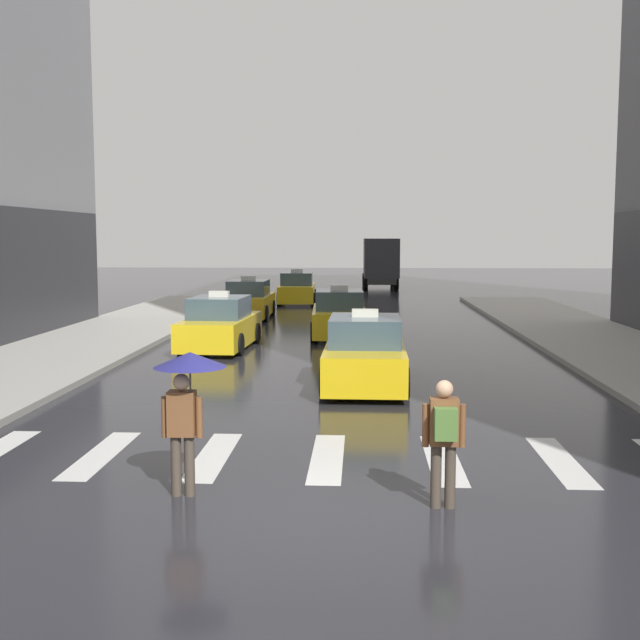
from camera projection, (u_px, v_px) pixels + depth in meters
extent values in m
plane|color=#26262B|center=(316.00, 528.00, 9.37)|extent=(160.00, 160.00, 0.00)
cube|color=silver|center=(101.00, 454.00, 12.53)|extent=(0.50, 2.80, 0.01)
cube|color=silver|center=(213.00, 456.00, 12.44)|extent=(0.50, 2.80, 0.01)
cube|color=silver|center=(327.00, 457.00, 12.35)|extent=(0.50, 2.80, 0.01)
cube|color=silver|center=(443.00, 459.00, 12.26)|extent=(0.50, 2.80, 0.01)
cube|color=silver|center=(560.00, 461.00, 12.16)|extent=(0.50, 2.80, 0.01)
cube|color=yellow|center=(365.00, 362.00, 18.27)|extent=(1.85, 4.52, 0.84)
cube|color=#384C5B|center=(365.00, 331.00, 18.10)|extent=(1.62, 2.12, 0.64)
cube|color=silver|center=(365.00, 313.00, 18.05)|extent=(0.60, 0.25, 0.18)
cylinder|color=black|center=(331.00, 362.00, 19.69)|extent=(0.23, 0.66, 0.66)
cylinder|color=black|center=(400.00, 363.00, 19.58)|extent=(0.23, 0.66, 0.66)
cylinder|color=black|center=(325.00, 382.00, 17.01)|extent=(0.23, 0.66, 0.66)
cylinder|color=black|center=(404.00, 383.00, 16.90)|extent=(0.23, 0.66, 0.66)
cube|color=#F2EAB2|center=(341.00, 346.00, 20.56)|extent=(0.20, 0.04, 0.14)
cube|color=#F2EAB2|center=(390.00, 347.00, 20.48)|extent=(0.20, 0.04, 0.14)
cube|color=yellow|center=(220.00, 331.00, 24.36)|extent=(2.02, 4.58, 0.84)
cube|color=#384C5B|center=(219.00, 307.00, 24.18)|extent=(1.70, 2.18, 0.64)
cube|color=silver|center=(219.00, 294.00, 24.14)|extent=(0.61, 0.27, 0.18)
cylinder|color=black|center=(204.00, 333.00, 25.81)|extent=(0.25, 0.67, 0.66)
cylinder|color=black|center=(256.00, 333.00, 25.63)|extent=(0.25, 0.67, 0.66)
cylinder|color=black|center=(181.00, 344.00, 23.14)|extent=(0.25, 0.67, 0.66)
cylinder|color=black|center=(239.00, 344.00, 22.96)|extent=(0.25, 0.67, 0.66)
cube|color=#F2EAB2|center=(217.00, 321.00, 26.67)|extent=(0.20, 0.05, 0.14)
cube|color=#F2EAB2|center=(254.00, 322.00, 26.54)|extent=(0.20, 0.05, 0.14)
cube|color=yellow|center=(339.00, 321.00, 27.32)|extent=(1.99, 4.57, 0.84)
cube|color=#384C5B|center=(339.00, 300.00, 27.15)|extent=(1.69, 2.17, 0.64)
cube|color=silver|center=(339.00, 288.00, 27.10)|extent=(0.61, 0.27, 0.18)
cylinder|color=black|center=(315.00, 323.00, 28.70)|extent=(0.25, 0.67, 0.66)
cylinder|color=black|center=(362.00, 323.00, 28.68)|extent=(0.25, 0.67, 0.66)
cylinder|color=black|center=(314.00, 332.00, 26.01)|extent=(0.25, 0.67, 0.66)
cylinder|color=black|center=(366.00, 332.00, 26.00)|extent=(0.25, 0.67, 0.66)
cube|color=#F2EAB2|center=(321.00, 313.00, 29.58)|extent=(0.20, 0.05, 0.14)
cube|color=#F2EAB2|center=(355.00, 313.00, 29.57)|extent=(0.20, 0.05, 0.14)
cube|color=gold|center=(249.00, 305.00, 33.62)|extent=(1.81, 4.51, 0.84)
cube|color=#384C5B|center=(248.00, 288.00, 33.44)|extent=(1.61, 2.11, 0.64)
cube|color=silver|center=(248.00, 278.00, 33.40)|extent=(0.60, 0.24, 0.18)
cylinder|color=black|center=(234.00, 307.00, 35.02)|extent=(0.22, 0.66, 0.66)
cylinder|color=black|center=(272.00, 308.00, 34.94)|extent=(0.22, 0.66, 0.66)
cylinder|color=black|center=(224.00, 313.00, 32.34)|extent=(0.22, 0.66, 0.66)
cylinder|color=black|center=(265.00, 313.00, 32.26)|extent=(0.22, 0.66, 0.66)
cube|color=#F2EAB2|center=(242.00, 300.00, 35.90)|extent=(0.20, 0.04, 0.14)
cube|color=#F2EAB2|center=(270.00, 300.00, 35.84)|extent=(0.20, 0.04, 0.14)
cube|color=yellow|center=(297.00, 293.00, 41.02)|extent=(1.96, 4.56, 0.84)
cube|color=#384C5B|center=(297.00, 279.00, 40.85)|extent=(1.68, 2.16, 0.64)
cube|color=silver|center=(297.00, 271.00, 40.80)|extent=(0.61, 0.26, 0.18)
cylinder|color=black|center=(282.00, 295.00, 42.40)|extent=(0.24, 0.67, 0.66)
cylinder|color=black|center=(314.00, 295.00, 42.38)|extent=(0.24, 0.67, 0.66)
cylinder|color=black|center=(279.00, 299.00, 39.72)|extent=(0.24, 0.67, 0.66)
cylinder|color=black|center=(313.00, 299.00, 39.69)|extent=(0.24, 0.67, 0.66)
cube|color=#F2EAB2|center=(287.00, 289.00, 43.28)|extent=(0.20, 0.05, 0.14)
cube|color=#F2EAB2|center=(310.00, 289.00, 43.27)|extent=(0.20, 0.05, 0.14)
cube|color=#2D2D2D|center=(380.00, 279.00, 52.78)|extent=(1.90, 6.63, 0.40)
cube|color=silver|center=(379.00, 259.00, 55.93)|extent=(2.13, 1.83, 2.10)
cube|color=#384C5B|center=(378.00, 254.00, 56.81)|extent=(1.89, 0.07, 0.95)
cube|color=#2D2D33|center=(381.00, 258.00, 51.73)|extent=(2.27, 4.83, 2.50)
cylinder|color=black|center=(364.00, 280.00, 55.92)|extent=(0.29, 0.90, 0.90)
cylinder|color=black|center=(393.00, 280.00, 55.85)|extent=(0.29, 0.90, 0.90)
cylinder|color=black|center=(366.00, 283.00, 51.41)|extent=(0.29, 0.90, 0.90)
cylinder|color=black|center=(396.00, 283.00, 51.33)|extent=(0.29, 0.90, 0.90)
cylinder|color=#473D33|center=(176.00, 465.00, 10.50)|extent=(0.14, 0.14, 0.82)
cylinder|color=#473D33|center=(190.00, 466.00, 10.49)|extent=(0.14, 0.14, 0.82)
cube|color=brown|center=(182.00, 413.00, 10.43)|extent=(0.36, 0.24, 0.60)
sphere|color=beige|center=(181.00, 382.00, 10.38)|extent=(0.22, 0.22, 0.22)
cylinder|color=brown|center=(165.00, 417.00, 10.44)|extent=(0.09, 0.09, 0.55)
cylinder|color=brown|center=(199.00, 417.00, 10.42)|extent=(0.09, 0.09, 0.55)
cylinder|color=#4C4C4C|center=(190.00, 391.00, 10.39)|extent=(0.02, 0.02, 1.00)
cone|color=navy|center=(190.00, 360.00, 10.34)|extent=(0.96, 0.96, 0.20)
cylinder|color=#473D33|center=(436.00, 476.00, 10.04)|extent=(0.14, 0.14, 0.82)
cylinder|color=#473D33|center=(450.00, 476.00, 10.03)|extent=(0.14, 0.14, 0.82)
cube|color=brown|center=(444.00, 422.00, 9.96)|extent=(0.36, 0.24, 0.60)
sphere|color=tan|center=(444.00, 389.00, 9.92)|extent=(0.22, 0.22, 0.22)
cylinder|color=brown|center=(426.00, 425.00, 9.98)|extent=(0.09, 0.09, 0.55)
cylinder|color=brown|center=(462.00, 426.00, 9.95)|extent=(0.09, 0.09, 0.55)
cube|color=#4C7233|center=(446.00, 424.00, 9.74)|extent=(0.28, 0.18, 0.40)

